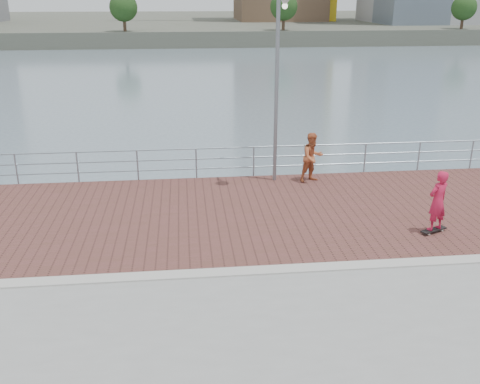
{
  "coord_description": "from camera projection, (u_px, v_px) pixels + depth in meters",
  "views": [
    {
      "loc": [
        -1.41,
        -11.14,
        6.25
      ],
      "look_at": [
        0.0,
        2.0,
        1.3
      ],
      "focal_mm": 40.0,
      "sensor_mm": 36.0,
      "label": 1
    }
  ],
  "objects": [
    {
      "name": "skateboarder",
      "position": [
        438.0,
        201.0,
        14.45
      ],
      "size": [
        0.73,
        0.62,
        1.7
      ],
      "primitive_type": "imported",
      "rotation": [
        0.0,
        0.0,
        3.55
      ],
      "color": "#BE193D",
      "rests_on": "skateboard"
    },
    {
      "name": "bystander",
      "position": [
        312.0,
        157.0,
        18.49
      ],
      "size": [
        1.03,
        0.92,
        1.73
      ],
      "primitive_type": "imported",
      "rotation": [
        0.0,
        0.0,
        0.38
      ],
      "color": "#C16339",
      "rests_on": "brick_lane"
    },
    {
      "name": "far_shore",
      "position": [
        186.0,
        23.0,
        127.02
      ],
      "size": [
        320.0,
        95.0,
        2.5
      ],
      "primitive_type": "cube",
      "color": "#4C5142",
      "rests_on": "ground"
    },
    {
      "name": "guardrail",
      "position": [
        225.0,
        159.0,
        18.98
      ],
      "size": [
        39.06,
        0.06,
        1.13
      ],
      "color": "#8C9EA8",
      "rests_on": "brick_lane"
    },
    {
      "name": "shoreline_trees",
      "position": [
        63.0,
        5.0,
        80.95
      ],
      "size": [
        109.61,
        5.17,
        6.9
      ],
      "color": "#473323",
      "rests_on": "far_shore"
    },
    {
      "name": "brick_lane",
      "position": [
        234.0,
        214.0,
        16.05
      ],
      "size": [
        40.0,
        6.8,
        0.02
      ],
      "primitive_type": "cube",
      "color": "brown",
      "rests_on": "seawall"
    },
    {
      "name": "street_lamp",
      "position": [
        280.0,
        46.0,
        16.84
      ],
      "size": [
        0.48,
        1.39,
        6.55
      ],
      "color": "slate",
      "rests_on": "brick_lane"
    },
    {
      "name": "curb",
      "position": [
        249.0,
        271.0,
        12.69
      ],
      "size": [
        40.0,
        0.4,
        0.06
      ],
      "primitive_type": "cube",
      "color": "#B7B5AD",
      "rests_on": "seawall"
    },
    {
      "name": "skateboard",
      "position": [
        434.0,
        230.0,
        14.76
      ],
      "size": [
        0.83,
        0.51,
        0.09
      ],
      "rotation": [
        0.0,
        0.0,
        0.41
      ],
      "color": "black",
      "rests_on": "brick_lane"
    },
    {
      "name": "water",
      "position": [
        248.0,
        343.0,
        13.4
      ],
      "size": [
        400.0,
        400.0,
        0.0
      ],
      "primitive_type": "plane",
      "color": "slate",
      "rests_on": "ground"
    }
  ]
}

